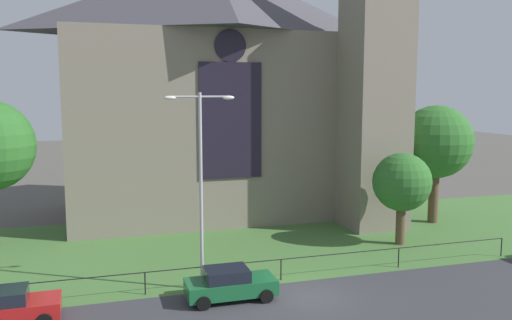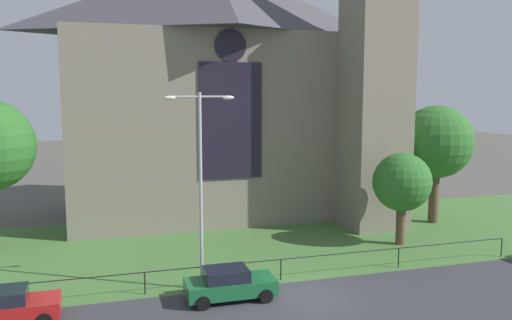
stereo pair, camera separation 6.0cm
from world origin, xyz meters
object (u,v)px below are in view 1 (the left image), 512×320
(church_building, at_px, (223,84))
(tree_right_far, at_px, (436,142))
(streetlamp_near, at_px, (201,169))
(parked_car_green, at_px, (230,284))
(parked_car_red, at_px, (6,307))
(tree_right_near, at_px, (402,183))

(church_building, height_order, tree_right_far, church_building)
(church_building, bearing_deg, streetlamp_near, -107.00)
(parked_car_green, bearing_deg, parked_car_red, -179.97)
(tree_right_far, distance_m, tree_right_near, 7.30)
(tree_right_far, distance_m, parked_car_red, 29.95)
(parked_car_red, bearing_deg, church_building, 51.42)
(parked_car_red, distance_m, parked_car_green, 9.61)
(church_building, xyz_separation_m, streetlamp_near, (-4.93, -16.12, -4.26))
(tree_right_far, bearing_deg, tree_right_near, -141.46)
(church_building, height_order, streetlamp_near, church_building)
(church_building, bearing_deg, parked_car_green, -102.48)
(church_building, xyz_separation_m, tree_right_near, (8.70, -12.04, -6.29))
(streetlamp_near, distance_m, parked_car_red, 10.22)
(parked_car_red, bearing_deg, tree_right_near, 13.10)
(church_building, bearing_deg, tree_right_near, -54.14)
(church_building, bearing_deg, tree_right_far, -28.37)
(church_building, relative_size, parked_car_red, 6.14)
(tree_right_near, xyz_separation_m, parked_car_red, (-22.24, -5.66, -3.24))
(streetlamp_near, height_order, parked_car_red, streetlamp_near)
(parked_car_green, bearing_deg, church_building, 77.84)
(tree_right_near, relative_size, parked_car_red, 1.39)
(streetlamp_near, bearing_deg, church_building, 73.00)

